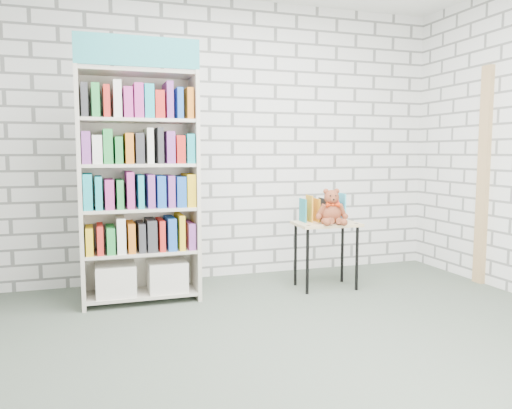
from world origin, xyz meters
name	(u,v)px	position (x,y,z in m)	size (l,w,h in m)	color
ground	(312,344)	(0.00, 0.00, 0.00)	(4.50, 4.50, 0.00)	#475245
room_shell	(316,72)	(0.00, 0.00, 1.78)	(4.52, 4.02, 2.81)	silver
bookshelf	(139,186)	(-0.99, 1.36, 1.00)	(0.98, 0.38, 2.19)	beige
display_table	(326,232)	(0.70, 1.25, 0.54)	(0.60, 0.43, 0.63)	#DDBD85
table_books	(322,209)	(0.71, 1.34, 0.75)	(0.41, 0.20, 0.24)	teal
teddy_bear	(332,210)	(0.71, 1.16, 0.76)	(0.30, 0.29, 0.33)	brown
door_trim	(483,176)	(2.23, 0.95, 1.05)	(0.05, 0.12, 2.10)	tan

